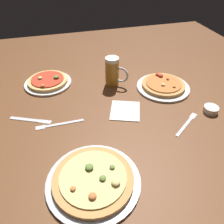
# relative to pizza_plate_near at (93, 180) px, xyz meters

# --- Properties ---
(ground_plane) EXTENTS (2.40, 2.40, 0.03)m
(ground_plane) POSITION_rel_pizza_plate_near_xyz_m (0.16, 0.35, -0.03)
(ground_plane) COLOR brown
(pizza_plate_near) EXTENTS (0.34, 0.34, 0.05)m
(pizza_plate_near) POSITION_rel_pizza_plate_near_xyz_m (0.00, 0.00, 0.00)
(pizza_plate_near) COLOR #B2B2B7
(pizza_plate_near) RESTS_ON ground_plane
(pizza_plate_far) EXTENTS (0.27, 0.27, 0.05)m
(pizza_plate_far) POSITION_rel_pizza_plate_near_xyz_m (-0.12, 0.72, -0.00)
(pizza_plate_far) COLOR silver
(pizza_plate_far) RESTS_ON ground_plane
(pizza_plate_side) EXTENTS (0.30, 0.30, 0.05)m
(pizza_plate_side) POSITION_rel_pizza_plate_near_xyz_m (0.51, 0.50, -0.00)
(pizza_plate_side) COLOR silver
(pizza_plate_side) RESTS_ON ground_plane
(beer_mug_dark) EXTENTS (0.12, 0.10, 0.17)m
(beer_mug_dark) POSITION_rel_pizza_plate_near_xyz_m (0.24, 0.62, 0.07)
(beer_mug_dark) COLOR #B27A23
(beer_mug_dark) RESTS_ON ground_plane
(ramekin_sauce) EXTENTS (0.07, 0.07, 0.03)m
(ramekin_sauce) POSITION_rel_pizza_plate_near_xyz_m (0.64, 0.24, -0.00)
(ramekin_sauce) COLOR silver
(ramekin_sauce) RESTS_ON ground_plane
(napkin_folded) EXTENTS (0.19, 0.20, 0.01)m
(napkin_folded) POSITION_rel_pizza_plate_near_xyz_m (0.24, 0.36, -0.01)
(napkin_folded) COLOR silver
(napkin_folded) RESTS_ON ground_plane
(fork_left) EXTENTS (0.17, 0.13, 0.01)m
(fork_left) POSITION_rel_pizza_plate_near_xyz_m (0.49, 0.19, -0.01)
(fork_left) COLOR silver
(fork_left) RESTS_ON ground_plane
(knife_right) EXTENTS (0.20, 0.11, 0.01)m
(knife_right) POSITION_rel_pizza_plate_near_xyz_m (-0.22, 0.41, -0.01)
(knife_right) COLOR silver
(knife_right) RESTS_ON ground_plane
(fork_spare) EXTENTS (0.22, 0.03, 0.01)m
(fork_spare) POSITION_rel_pizza_plate_near_xyz_m (-0.09, 0.34, -0.01)
(fork_spare) COLOR silver
(fork_spare) RESTS_ON ground_plane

